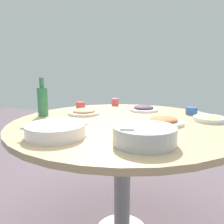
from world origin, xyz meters
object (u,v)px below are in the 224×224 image
(rice_bowl, at_px, (144,135))
(dish_eggplant, at_px, (144,108))
(dish_stirfry, at_px, (164,121))
(tea_cup_side, at_px, (115,102))
(round_dining_table, at_px, (123,137))
(soup_bowl, at_px, (56,131))
(dish_noodles, at_px, (210,118))
(tea_cup_far, at_px, (191,111))
(green_bottle, at_px, (43,101))
(dish_shrimp, at_px, (84,112))
(tea_cup_near, at_px, (81,105))

(rice_bowl, relative_size, dish_eggplant, 1.29)
(dish_stirfry, distance_m, tea_cup_side, 0.74)
(round_dining_table, height_order, dish_eggplant, dish_eggplant)
(round_dining_table, bearing_deg, rice_bowl, -65.62)
(soup_bowl, bearing_deg, dish_noodles, 35.46)
(tea_cup_side, bearing_deg, dish_noodles, -32.20)
(tea_cup_far, bearing_deg, soup_bowl, -132.18)
(soup_bowl, distance_m, green_bottle, 0.53)
(dish_noodles, bearing_deg, tea_cup_side, 147.80)
(tea_cup_far, bearing_deg, dish_stirfry, -117.01)
(dish_shrimp, bearing_deg, round_dining_table, -27.65)
(dish_eggplant, bearing_deg, dish_shrimp, -148.69)
(round_dining_table, xyz_separation_m, soup_bowl, (-0.24, -0.39, 0.12))
(dish_shrimp, bearing_deg, tea_cup_near, 117.94)
(dish_eggplant, bearing_deg, tea_cup_far, -9.43)
(rice_bowl, bearing_deg, green_bottle, 149.72)
(round_dining_table, distance_m, dish_shrimp, 0.37)
(dish_eggplant, height_order, tea_cup_near, tea_cup_near)
(dish_stirfry, relative_size, green_bottle, 0.88)
(green_bottle, distance_m, tea_cup_far, 1.02)
(dish_shrimp, relative_size, tea_cup_side, 3.65)
(dish_shrimp, height_order, tea_cup_near, tea_cup_near)
(round_dining_table, xyz_separation_m, dish_shrimp, (-0.31, 0.16, 0.11))
(rice_bowl, bearing_deg, round_dining_table, 114.38)
(tea_cup_side, bearing_deg, tea_cup_far, -22.60)
(tea_cup_side, bearing_deg, dish_eggplant, -36.16)
(rice_bowl, relative_size, soup_bowl, 0.97)
(round_dining_table, distance_m, tea_cup_far, 0.55)
(round_dining_table, bearing_deg, dish_stirfry, 0.49)
(tea_cup_near, height_order, tea_cup_side, tea_cup_side)
(dish_eggplant, height_order, tea_cup_side, tea_cup_side)
(green_bottle, bearing_deg, soup_bowl, -53.63)
(round_dining_table, bearing_deg, tea_cup_side, 107.95)
(tea_cup_side, bearing_deg, rice_bowl, -69.43)
(tea_cup_near, bearing_deg, tea_cup_side, 48.72)
(soup_bowl, bearing_deg, tea_cup_far, 47.82)
(green_bottle, xyz_separation_m, tea_cup_side, (0.36, 0.56, -0.07))
(soup_bowl, relative_size, dish_eggplant, 1.33)
(dish_shrimp, relative_size, tea_cup_near, 3.12)
(dish_noodles, xyz_separation_m, green_bottle, (-1.07, -0.12, 0.09))
(green_bottle, xyz_separation_m, tea_cup_near, (0.14, 0.31, -0.08))
(dish_shrimp, xyz_separation_m, dish_noodles, (0.82, -0.01, 0.00))
(tea_cup_near, distance_m, tea_cup_side, 0.33)
(rice_bowl, relative_size, dish_noodles, 1.43)
(dish_stirfry, xyz_separation_m, dish_noodles, (0.27, 0.15, -0.00))
(green_bottle, relative_size, tea_cup_side, 4.27)
(rice_bowl, height_order, dish_noodles, rice_bowl)
(soup_bowl, relative_size, dish_stirfry, 1.25)
(dish_noodles, distance_m, tea_cup_near, 0.94)
(dish_noodles, relative_size, green_bottle, 0.75)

